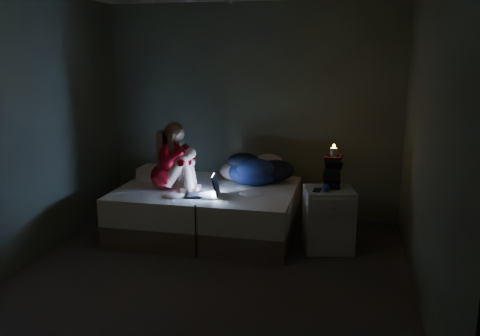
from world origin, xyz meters
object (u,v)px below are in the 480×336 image
(candle, at_px, (334,152))
(woman, at_px, (164,156))
(bed, at_px, (208,210))
(phone, at_px, (316,189))
(nightstand, at_px, (328,219))
(laptop, at_px, (202,185))

(candle, bearing_deg, woman, -177.31)
(bed, xyz_separation_m, candle, (1.38, -0.12, 0.75))
(candle, distance_m, phone, 0.42)
(woman, height_order, candle, woman)
(bed, distance_m, phone, 1.30)
(bed, xyz_separation_m, woman, (-0.43, -0.21, 0.65))
(nightstand, distance_m, candle, 0.70)
(laptop, bearing_deg, phone, -3.95)
(woman, xyz_separation_m, phone, (1.64, -0.05, -0.26))
(woman, bearing_deg, candle, -2.87)
(nightstand, height_order, candle, candle)
(woman, height_order, nightstand, woman)
(laptop, distance_m, candle, 1.41)
(bed, relative_size, woman, 2.57)
(woman, bearing_deg, laptop, -23.17)
(bed, height_order, laptop, laptop)
(bed, relative_size, phone, 13.89)
(phone, bearing_deg, bed, -175.30)
(nightstand, bearing_deg, phone, -168.75)
(woman, bearing_deg, phone, -7.30)
(bed, xyz_separation_m, nightstand, (1.35, -0.19, 0.06))
(candle, bearing_deg, bed, 175.01)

